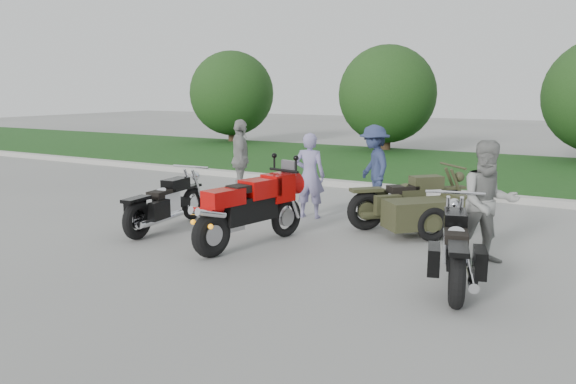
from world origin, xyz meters
The scene contains 13 objects.
ground centered at (0.00, 0.00, 0.00)m, with size 80.00×80.00×0.00m, color #9E9D98.
curb centered at (0.00, 6.00, 0.07)m, with size 60.00×0.30×0.15m, color #B5B3AA.
grass_strip centered at (0.00, 10.15, 0.07)m, with size 60.00×8.00×0.14m, color #23541D.
tree_far_left centered at (-10.00, 13.50, 2.19)m, with size 3.60×3.60×4.00m.
tree_mid_left centered at (-3.00, 13.50, 2.19)m, with size 3.60×3.60×4.00m.
sportbike_red centered at (-0.49, 0.36, 0.63)m, with size 0.76×2.22×1.07m.
cruiser_left centered at (-2.36, 0.53, 0.43)m, with size 0.47×2.20×0.85m.
cruiser_right centered at (2.69, 0.13, 0.44)m, with size 0.79×2.22×0.87m.
cruiser_sidecar centered at (1.50, 2.45, 0.42)m, with size 1.98×2.09×0.90m.
person_stripe centered at (-0.60, 2.61, 0.80)m, with size 0.59×0.39×1.61m, color #8C85B5.
person_grey centered at (2.83, 1.32, 0.86)m, with size 0.84×0.65×1.72m, color gray.
person_denim centered at (0.14, 4.00, 0.85)m, with size 1.10×0.63×1.70m, color navy.
person_back centered at (-2.75, 3.47, 0.88)m, with size 1.03×0.43×1.76m, color #999893.
Camera 1 is at (4.14, -6.64, 2.42)m, focal length 35.00 mm.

